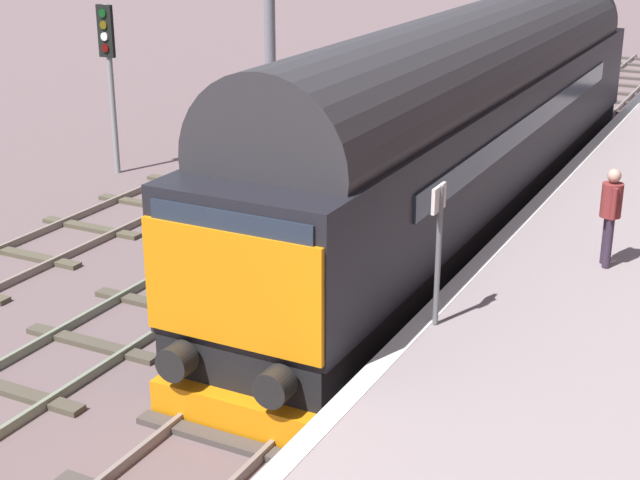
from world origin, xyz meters
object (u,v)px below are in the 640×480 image
Objects in this scene: waiting_passenger at (611,208)px; platform_number_sign at (438,234)px; diesel_locomotive at (470,113)px; signal_post_mid at (109,65)px.

platform_number_sign is at bearing 131.84° from waiting_passenger.
diesel_locomotive reaches higher than platform_number_sign.
platform_number_sign is (11.27, -6.89, -0.42)m from signal_post_mid.
platform_number_sign is at bearing -74.53° from diesel_locomotive.
waiting_passenger is at bearing -14.92° from signal_post_mid.
diesel_locomotive reaches higher than waiting_passenger.
signal_post_mid is 2.59× the size of waiting_passenger.
signal_post_mid reaches higher than waiting_passenger.
waiting_passenger is at bearing 63.79° from platform_number_sign.
diesel_locomotive is 7.27m from platform_number_sign.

